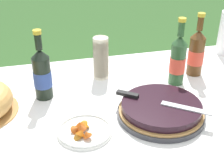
{
  "coord_description": "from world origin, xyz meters",
  "views": [
    {
      "loc": [
        -0.3,
        -1.06,
        1.41
      ],
      "look_at": [
        -0.02,
        0.06,
        0.77
      ],
      "focal_mm": 50.0,
      "sensor_mm": 36.0,
      "label": 1
    }
  ],
  "objects_px": {
    "cup_stack": "(101,58)",
    "cider_bottle_green": "(178,60)",
    "cider_bottle_amber": "(196,52)",
    "snack_plate_near": "(84,130)",
    "berry_tart": "(161,110)",
    "serving_knife": "(154,101)",
    "juice_bottle_red": "(42,74)"
  },
  "relations": [
    {
      "from": "juice_bottle_red",
      "to": "cup_stack",
      "type": "bearing_deg",
      "value": 23.71
    },
    {
      "from": "berry_tart",
      "to": "serving_knife",
      "type": "bearing_deg",
      "value": 142.4
    },
    {
      "from": "snack_plate_near",
      "to": "cup_stack",
      "type": "bearing_deg",
      "value": 69.66
    },
    {
      "from": "serving_knife",
      "to": "cup_stack",
      "type": "bearing_deg",
      "value": 147.89
    },
    {
      "from": "cider_bottle_green",
      "to": "cider_bottle_amber",
      "type": "height_order",
      "value": "cider_bottle_green"
    },
    {
      "from": "serving_knife",
      "to": "snack_plate_near",
      "type": "bearing_deg",
      "value": -131.66
    },
    {
      "from": "cider_bottle_amber",
      "to": "snack_plate_near",
      "type": "relative_size",
      "value": 1.52
    },
    {
      "from": "cider_bottle_green",
      "to": "juice_bottle_red",
      "type": "bearing_deg",
      "value": 178.31
    },
    {
      "from": "cup_stack",
      "to": "cider_bottle_green",
      "type": "relative_size",
      "value": 0.65
    },
    {
      "from": "cider_bottle_green",
      "to": "snack_plate_near",
      "type": "distance_m",
      "value": 0.56
    },
    {
      "from": "berry_tart",
      "to": "cup_stack",
      "type": "bearing_deg",
      "value": 112.48
    },
    {
      "from": "berry_tart",
      "to": "snack_plate_near",
      "type": "relative_size",
      "value": 1.7
    },
    {
      "from": "cup_stack",
      "to": "snack_plate_near",
      "type": "xyz_separation_m",
      "value": [
        -0.15,
        -0.41,
        -0.09
      ]
    },
    {
      "from": "serving_knife",
      "to": "snack_plate_near",
      "type": "relative_size",
      "value": 1.56
    },
    {
      "from": "cider_bottle_green",
      "to": "juice_bottle_red",
      "type": "xyz_separation_m",
      "value": [
        -0.6,
        0.02,
        -0.01
      ]
    },
    {
      "from": "berry_tart",
      "to": "juice_bottle_red",
      "type": "relative_size",
      "value": 1.13
    },
    {
      "from": "cider_bottle_green",
      "to": "snack_plate_near",
      "type": "bearing_deg",
      "value": -150.18
    },
    {
      "from": "serving_knife",
      "to": "cider_bottle_green",
      "type": "bearing_deg",
      "value": 86.41
    },
    {
      "from": "berry_tart",
      "to": "serving_knife",
      "type": "distance_m",
      "value": 0.05
    },
    {
      "from": "serving_knife",
      "to": "cup_stack",
      "type": "relative_size",
      "value": 1.54
    },
    {
      "from": "cider_bottle_amber",
      "to": "juice_bottle_red",
      "type": "height_order",
      "value": "cider_bottle_amber"
    },
    {
      "from": "berry_tart",
      "to": "cider_bottle_green",
      "type": "height_order",
      "value": "cider_bottle_green"
    },
    {
      "from": "juice_bottle_red",
      "to": "serving_knife",
      "type": "bearing_deg",
      "value": -30.21
    },
    {
      "from": "cider_bottle_green",
      "to": "berry_tart",
      "type": "bearing_deg",
      "value": -125.44
    },
    {
      "from": "cider_bottle_green",
      "to": "snack_plate_near",
      "type": "xyz_separation_m",
      "value": [
        -0.48,
        -0.27,
        -0.1
      ]
    },
    {
      "from": "cup_stack",
      "to": "cider_bottle_green",
      "type": "distance_m",
      "value": 0.35
    },
    {
      "from": "cider_bottle_green",
      "to": "snack_plate_near",
      "type": "relative_size",
      "value": 1.55
    },
    {
      "from": "cup_stack",
      "to": "cider_bottle_amber",
      "type": "distance_m",
      "value": 0.46
    },
    {
      "from": "berry_tart",
      "to": "juice_bottle_red",
      "type": "xyz_separation_m",
      "value": [
        -0.43,
        0.26,
        0.08
      ]
    },
    {
      "from": "berry_tart",
      "to": "cider_bottle_amber",
      "type": "relative_size",
      "value": 1.12
    },
    {
      "from": "cider_bottle_amber",
      "to": "juice_bottle_red",
      "type": "bearing_deg",
      "value": -176.31
    },
    {
      "from": "serving_knife",
      "to": "juice_bottle_red",
      "type": "relative_size",
      "value": 1.04
    }
  ]
}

